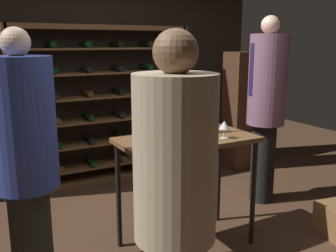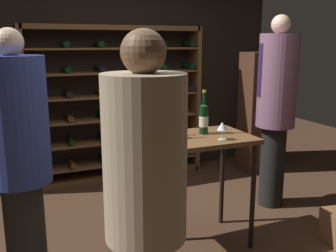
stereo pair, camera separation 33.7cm
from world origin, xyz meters
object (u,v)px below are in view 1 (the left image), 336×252
display_cabinet (242,111)px  wine_bottle_amber_reserve (163,123)px  wine_rack (105,105)px  person_guest_blue_shirt (266,101)px  person_guest_plum_blouse (25,155)px  tasting_table (187,151)px  wine_bottle_red_label (204,118)px  wine_glass_stemmed_center (224,126)px  person_bystander_red_print (175,195)px  wine_bottle_gold_foil (156,121)px

display_cabinet → wine_bottle_amber_reserve: (-2.05, -1.48, 0.31)m
wine_rack → person_guest_blue_shirt: (1.32, -1.53, 0.16)m
person_guest_plum_blouse → wine_bottle_amber_reserve: (1.10, 0.10, 0.09)m
tasting_table → person_guest_blue_shirt: 1.37m
wine_bottle_red_label → wine_glass_stemmed_center: (0.04, -0.24, -0.03)m
person_bystander_red_print → wine_glass_stemmed_center: person_bystander_red_print is taller
wine_rack → person_bystander_red_print: bearing=-102.7°
tasting_table → person_guest_blue_shirt: (1.27, 0.43, 0.28)m
person_bystander_red_print → tasting_table: bearing=-155.1°
wine_bottle_gold_foil → wine_bottle_amber_reserve: (0.01, -0.11, 0.00)m
wine_bottle_red_label → person_bystander_red_print: bearing=-129.4°
display_cabinet → tasting_table: bearing=-140.4°
person_bystander_red_print → wine_bottle_red_label: (0.95, 1.15, 0.11)m
wine_rack → person_bystander_red_print: wine_rack is taller
person_guest_plum_blouse → person_guest_blue_shirt: (2.58, 0.48, 0.11)m
tasting_table → person_guest_plum_blouse: (-1.31, -0.05, 0.17)m
wine_rack → wine_bottle_amber_reserve: bearing=-94.9°
person_guest_blue_shirt → wine_bottle_gold_foil: bearing=93.6°
person_guest_blue_shirt → wine_bottle_gold_foil: 1.51m
person_bystander_red_print → wine_glass_stemmed_center: size_ratio=12.44×
person_guest_plum_blouse → wine_bottle_red_label: (1.52, 0.12, 0.09)m
person_guest_blue_shirt → wine_bottle_red_label: 1.12m
person_guest_blue_shirt → wine_glass_stemmed_center: bearing=114.0°
person_guest_blue_shirt → person_bystander_red_print: bearing=120.3°
display_cabinet → wine_bottle_gold_foil: bearing=-146.4°
person_bystander_red_print → display_cabinet: size_ratio=1.12×
wine_rack → wine_bottle_gold_foil: 1.81m
person_bystander_red_print → wine_bottle_red_label: 1.49m
wine_bottle_red_label → wine_bottle_amber_reserve: wine_bottle_red_label is taller
person_guest_blue_shirt → wine_bottle_red_label: size_ratio=5.33×
tasting_table → wine_bottle_amber_reserve: bearing=166.3°
person_guest_plum_blouse → wine_bottle_gold_foil: size_ratio=5.20×
person_guest_plum_blouse → person_guest_blue_shirt: size_ratio=0.91×
person_guest_blue_shirt → display_cabinet: size_ratio=1.25×
wine_bottle_gold_foil → wine_glass_stemmed_center: bearing=-35.4°
person_guest_plum_blouse → person_bystander_red_print: bearing=-3.4°
wine_bottle_gold_foil → wine_glass_stemmed_center: size_ratio=2.43×
wine_glass_stemmed_center → person_guest_blue_shirt: bearing=30.7°
wine_bottle_red_label → display_cabinet: bearing=41.8°
wine_bottle_red_label → wine_bottle_amber_reserve: size_ratio=1.01×
wine_bottle_gold_foil → person_guest_plum_blouse: bearing=-169.2°
person_guest_plum_blouse → display_cabinet: person_guest_plum_blouse is taller
display_cabinet → wine_glass_stemmed_center: (-1.58, -1.70, 0.28)m
person_bystander_red_print → wine_glass_stemmed_center: 1.34m
wine_bottle_gold_foil → display_cabinet: bearing=33.6°
person_guest_blue_shirt → wine_glass_stemmed_center: size_ratio=13.86×
tasting_table → person_guest_blue_shirt: bearing=18.8°
wine_rack → tasting_table: wine_rack is taller
wine_bottle_gold_foil → wine_bottle_amber_reserve: bearing=-87.4°
person_guest_plum_blouse → wine_bottle_amber_reserve: 1.11m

